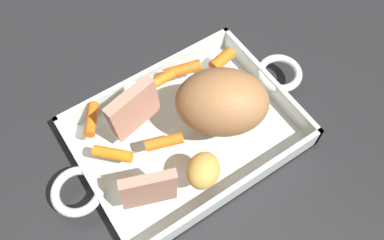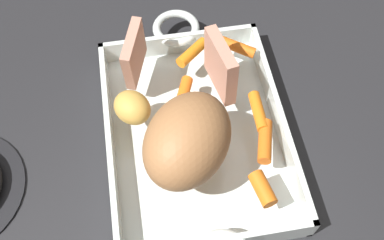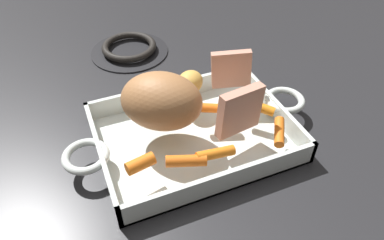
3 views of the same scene
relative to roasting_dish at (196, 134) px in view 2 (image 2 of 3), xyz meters
name	(u,v)px [view 2 (image 2 of 3)]	position (x,y,z in m)	size (l,w,h in m)	color
ground_plane	(196,139)	(0.00, 0.00, -0.01)	(2.04, 2.04, 0.00)	#232326
roasting_dish	(196,134)	(0.00, 0.00, 0.00)	(0.44, 0.24, 0.04)	silver
pork_roast	(187,140)	(-0.05, 0.02, 0.08)	(0.13, 0.10, 0.09)	#A56E42
roast_slice_thick	(134,54)	(0.10, 0.07, 0.07)	(0.01, 0.07, 0.07)	tan
roast_slice_thin	(220,66)	(0.06, -0.04, 0.07)	(0.02, 0.08, 0.08)	tan
baby_carrot_southeast	(263,189)	(-0.11, -0.06, 0.04)	(0.02, 0.02, 0.04)	orange
baby_carrot_long	(192,52)	(0.11, -0.01, 0.04)	(0.02, 0.02, 0.06)	orange
baby_carrot_northeast	(183,94)	(0.04, 0.01, 0.04)	(0.02, 0.02, 0.05)	orange
baby_carrot_center_left	(237,47)	(0.11, -0.08, 0.04)	(0.02, 0.02, 0.05)	orange
baby_carrot_northwest	(265,141)	(-0.05, -0.08, 0.04)	(0.02, 0.02, 0.06)	orange
baby_carrot_short	(258,109)	(0.00, -0.09, 0.04)	(0.02, 0.02, 0.06)	orange
potato_whole	(132,107)	(0.03, 0.08, 0.05)	(0.05, 0.04, 0.04)	gold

